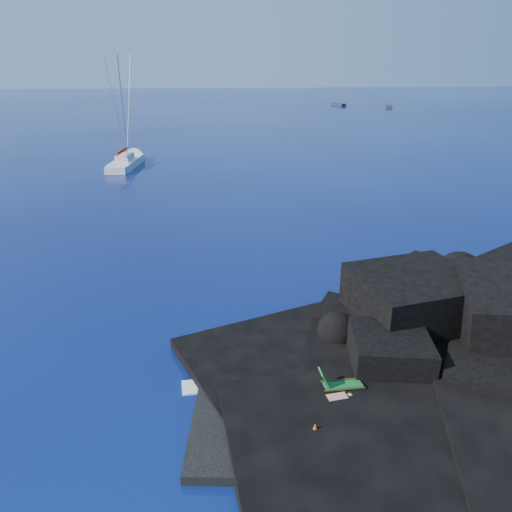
% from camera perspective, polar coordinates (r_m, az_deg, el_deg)
% --- Properties ---
extents(ground, '(400.00, 400.00, 0.00)m').
position_cam_1_polar(ground, '(18.03, -8.09, -19.87)').
color(ground, '#030634').
rests_on(ground, ground).
extents(headland, '(24.00, 24.00, 3.60)m').
position_cam_1_polar(headland, '(23.49, 26.57, -11.27)').
color(headland, black).
rests_on(headland, ground).
extents(beach, '(9.08, 6.86, 0.70)m').
position_cam_1_polar(beach, '(18.65, 6.65, -18.10)').
color(beach, black).
rests_on(beach, ground).
extents(surf_foam, '(10.00, 8.00, 0.06)m').
position_cam_1_polar(surf_foam, '(22.30, 5.66, -10.62)').
color(surf_foam, white).
rests_on(surf_foam, ground).
extents(sailboat, '(3.85, 11.88, 12.24)m').
position_cam_1_polar(sailboat, '(60.91, -14.55, 9.87)').
color(sailboat, silver).
rests_on(sailboat, ground).
extents(deck_chair, '(1.64, 0.78, 1.10)m').
position_cam_1_polar(deck_chair, '(19.12, 9.93, -13.76)').
color(deck_chair, '#17692B').
rests_on(deck_chair, beach).
extents(towel, '(2.29, 1.36, 0.06)m').
position_cam_1_polar(towel, '(18.90, 9.20, -16.18)').
color(towel, white).
rests_on(towel, beach).
extents(sunbather, '(2.07, 0.81, 0.27)m').
position_cam_1_polar(sunbather, '(18.80, 9.23, -15.79)').
color(sunbather, tan).
rests_on(sunbather, towel).
extents(marker_cone, '(0.40, 0.40, 0.49)m').
position_cam_1_polar(marker_cone, '(17.37, 6.76, -19.10)').
color(marker_cone, '#FF4F0D').
rests_on(marker_cone, beach).
extents(distant_boat_a, '(3.04, 4.69, 0.60)m').
position_cam_1_polar(distant_boat_a, '(137.80, 9.42, 16.61)').
color(distant_boat_a, '#29292E').
rests_on(distant_boat_a, ground).
extents(distant_boat_b, '(2.40, 4.61, 0.59)m').
position_cam_1_polar(distant_boat_b, '(135.12, 14.93, 16.09)').
color(distant_boat_b, '#2C2B31').
rests_on(distant_boat_b, ground).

